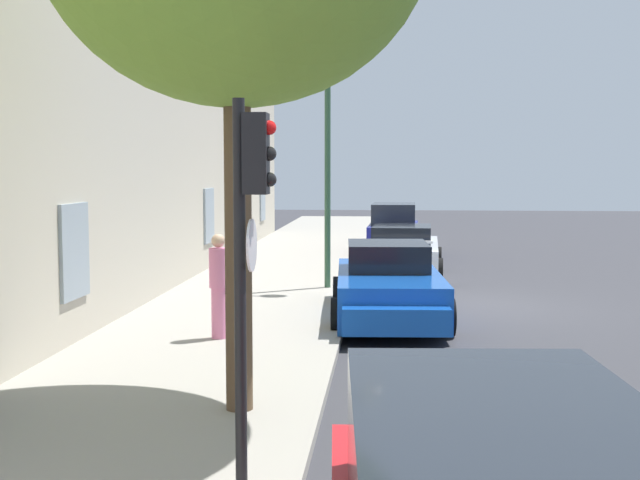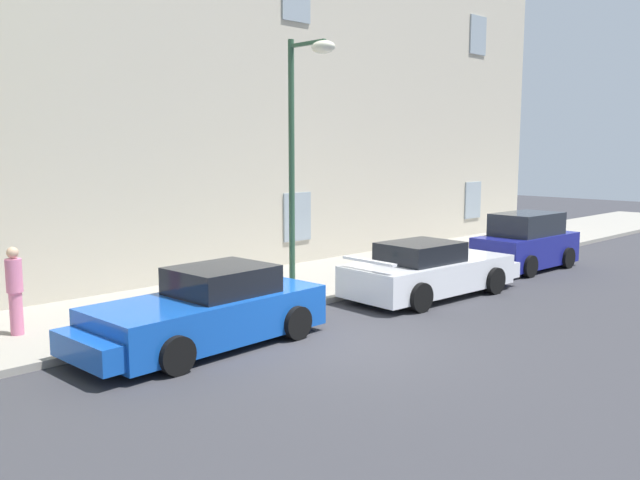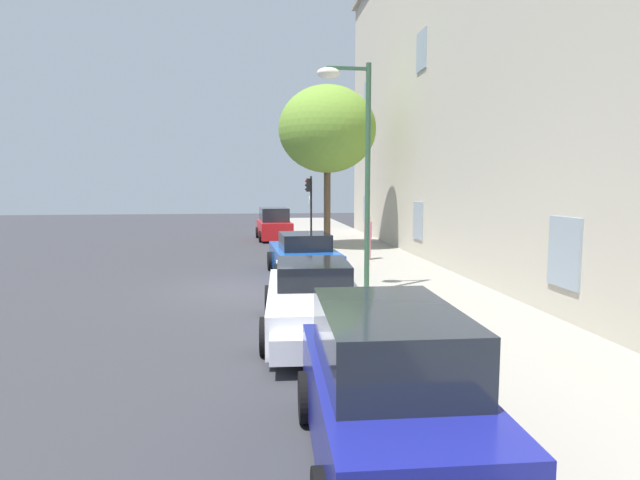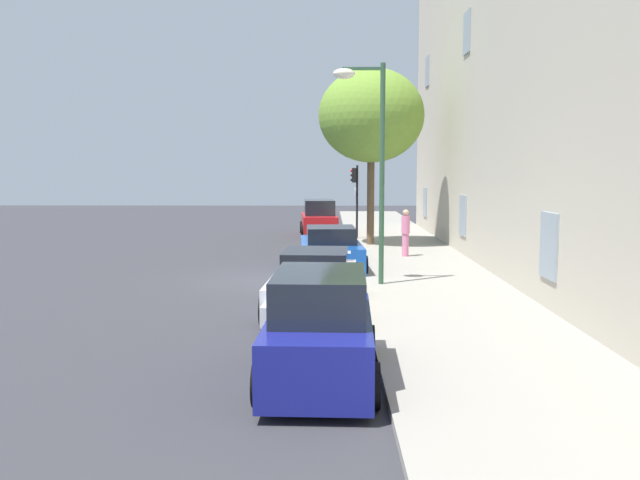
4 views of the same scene
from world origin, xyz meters
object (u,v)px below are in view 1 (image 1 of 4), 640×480
(sportscar_yellow_flank, at_px, (402,253))
(street_lamp, at_px, (346,108))
(hatchback_parked, at_px, (394,232))
(pedestrian_admiring, at_px, (219,284))
(traffic_light, at_px, (249,228))
(sportscar_red_lead, at_px, (389,290))

(sportscar_yellow_flank, distance_m, street_lamp, 5.03)
(hatchback_parked, distance_m, pedestrian_admiring, 14.43)
(traffic_light, relative_size, street_lamp, 0.55)
(hatchback_parked, distance_m, traffic_light, 20.59)
(sportscar_yellow_flank, bearing_deg, hatchback_parked, 2.24)
(sportscar_red_lead, relative_size, pedestrian_admiring, 2.93)
(sportscar_red_lead, bearing_deg, sportscar_yellow_flank, -3.22)
(hatchback_parked, bearing_deg, traffic_light, 176.23)
(sportscar_yellow_flank, height_order, traffic_light, traffic_light)
(pedestrian_admiring, bearing_deg, sportscar_red_lead, -49.47)
(hatchback_parked, relative_size, pedestrian_admiring, 2.22)
(hatchback_parked, height_order, traffic_light, traffic_light)
(sportscar_red_lead, height_order, hatchback_parked, hatchback_parked)
(sportscar_red_lead, distance_m, sportscar_yellow_flank, 6.74)
(street_lamp, bearing_deg, sportscar_red_lead, -164.22)
(sportscar_red_lead, height_order, pedestrian_admiring, pedestrian_admiring)
(hatchback_parked, relative_size, street_lamp, 0.63)
(sportscar_yellow_flank, height_order, hatchback_parked, hatchback_parked)
(sportscar_yellow_flank, xyz_separation_m, street_lamp, (-3.18, 1.38, 3.64))
(hatchback_parked, xyz_separation_m, traffic_light, (-20.49, 1.35, 1.60))
(sportscar_red_lead, distance_m, street_lamp, 5.17)
(pedestrian_admiring, bearing_deg, sportscar_yellow_flank, -19.02)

